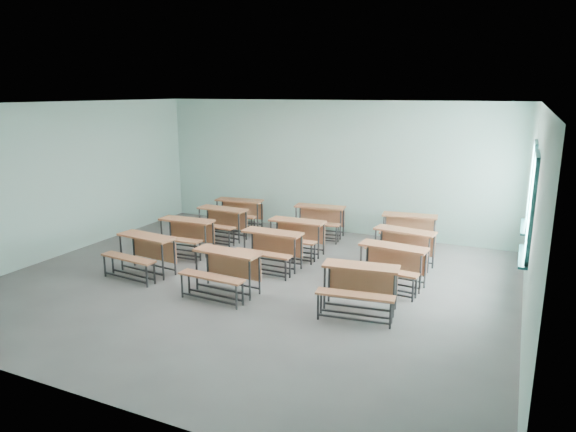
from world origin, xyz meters
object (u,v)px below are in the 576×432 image
object	(u,v)px
desk_unit_r2c1	(295,232)
desk_unit_r3c1	(319,217)
desk_unit_r3c2	(409,226)
desk_unit_r2c0	(220,219)
desk_unit_r0c2	(359,282)
desk_unit_r2c2	(402,243)
desk_unit_r1c2	(391,260)
desk_unit_r3c0	(238,210)
desk_unit_r0c0	(143,249)
desk_unit_r1c1	(270,245)
desk_unit_r0c1	(224,266)
desk_unit_r1c0	(184,231)

from	to	relation	value
desk_unit_r2c1	desk_unit_r3c1	distance (m)	1.50
desk_unit_r3c2	desk_unit_r2c1	bearing A→B (deg)	-151.56
desk_unit_r3c1	desk_unit_r2c1	bearing A→B (deg)	-93.91
desk_unit_r2c0	desk_unit_r3c1	world-z (taller)	same
desk_unit_r0c2	desk_unit_r3c1	xyz separation A→B (m)	(-2.15, 3.73, 0.00)
desk_unit_r2c1	desk_unit_r3c2	size ratio (longest dim) A/B	0.94
desk_unit_r0c2	desk_unit_r2c2	size ratio (longest dim) A/B	1.00
desk_unit_r3c2	desk_unit_r1c2	bearing A→B (deg)	-92.63
desk_unit_r3c0	desk_unit_r3c2	xyz separation A→B (m)	(4.26, 0.16, 0.00)
desk_unit_r3c1	desk_unit_r3c2	bearing A→B (deg)	-6.04
desk_unit_r0c0	desk_unit_r2c0	size ratio (longest dim) A/B	1.04
desk_unit_r0c2	desk_unit_r2c2	world-z (taller)	same
desk_unit_r1c1	desk_unit_r3c2	bearing A→B (deg)	49.49
desk_unit_r0c0	desk_unit_r3c0	xyz separation A→B (m)	(-0.04, 3.63, 0.00)
desk_unit_r0c0	desk_unit_r2c1	xyz separation A→B (m)	(2.14, 2.29, 0.00)
desk_unit_r2c2	desk_unit_r3c1	size ratio (longest dim) A/B	1.01
desk_unit_r2c1	desk_unit_r0c1	bearing A→B (deg)	-96.47
desk_unit_r2c0	desk_unit_r0c1	bearing A→B (deg)	-54.78
desk_unit_r1c0	desk_unit_r2c1	bearing A→B (deg)	20.14
desk_unit_r2c2	desk_unit_r1c2	bearing A→B (deg)	-79.74
desk_unit_r3c0	desk_unit_r3c2	bearing A→B (deg)	-5.34
desk_unit_r0c0	desk_unit_r0c2	world-z (taller)	same
desk_unit_r2c1	desk_unit_r3c1	size ratio (longest dim) A/B	0.95
desk_unit_r0c2	desk_unit_r3c2	distance (m)	3.73
desk_unit_r1c0	desk_unit_r1c2	bearing A→B (deg)	-3.49
desk_unit_r0c2	desk_unit_r1c0	size ratio (longest dim) A/B	1.05
desk_unit_r0c1	desk_unit_r3c0	world-z (taller)	same
desk_unit_r0c0	desk_unit_r0c1	xyz separation A→B (m)	(1.90, -0.19, 0.00)
desk_unit_r0c1	desk_unit_r2c0	distance (m)	3.33
desk_unit_r0c2	desk_unit_r2c1	bearing A→B (deg)	125.81
desk_unit_r0c0	desk_unit_r1c2	distance (m)	4.61
desk_unit_r2c2	desk_unit_r3c2	xyz separation A→B (m)	(-0.15, 1.33, 0.00)
desk_unit_r0c2	desk_unit_r2c2	xyz separation A→B (m)	(0.14, 2.40, 0.00)
desk_unit_r1c0	desk_unit_r2c2	distance (m)	4.54
desk_unit_r0c1	desk_unit_r1c1	bearing A→B (deg)	86.67
desk_unit_r1c0	desk_unit_r0c2	bearing A→B (deg)	-19.80
desk_unit_r1c1	desk_unit_r3c0	distance (m)	3.16
desk_unit_r0c1	desk_unit_r1c1	world-z (taller)	same
desk_unit_r2c2	desk_unit_r3c2	size ratio (longest dim) A/B	1.00
desk_unit_r0c0	desk_unit_r1c1	bearing A→B (deg)	37.41
desk_unit_r0c0	desk_unit_r2c0	xyz separation A→B (m)	(0.08, 2.60, 0.00)
desk_unit_r0c2	desk_unit_r3c1	world-z (taller)	same
desk_unit_r1c1	desk_unit_r0c0	bearing A→B (deg)	-148.47
desk_unit_r3c1	desk_unit_r3c0	bearing A→B (deg)	178.26
desk_unit_r3c1	desk_unit_r1c0	bearing A→B (deg)	-137.35
desk_unit_r1c0	desk_unit_r2c1	distance (m)	2.36
desk_unit_r0c1	desk_unit_r2c2	bearing A→B (deg)	49.81
desk_unit_r0c2	desk_unit_r3c1	size ratio (longest dim) A/B	1.01
desk_unit_r0c1	desk_unit_r0c2	distance (m)	2.34
desk_unit_r0c0	desk_unit_r1c0	xyz separation A→B (m)	(-0.04, 1.37, 0.00)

